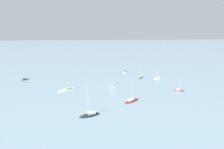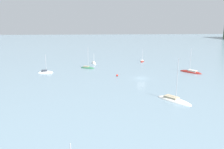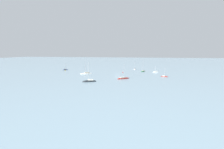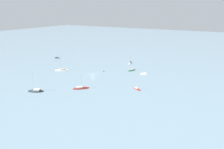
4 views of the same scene
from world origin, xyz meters
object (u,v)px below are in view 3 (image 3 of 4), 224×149
(sailboat_1, at_px, (143,72))
(sailboat_6, at_px, (65,70))
(mooring_buoy_0, at_px, (65,70))
(sailboat_7, at_px, (86,74))
(sailboat_3, at_px, (135,69))
(sailboat_4, at_px, (89,81))
(sailboat_0, at_px, (156,72))
(mooring_buoy_1, at_px, (123,72))
(sailboat_2, at_px, (164,77))
(sailboat_5, at_px, (123,79))

(sailboat_1, xyz_separation_m, sailboat_6, (66.32, 0.33, 0.01))
(sailboat_1, xyz_separation_m, mooring_buoy_0, (63.70, 6.22, 0.26))
(sailboat_6, distance_m, sailboat_7, 33.44)
(sailboat_3, relative_size, sailboat_4, 0.64)
(sailboat_0, xyz_separation_m, sailboat_4, (37.47, 48.95, 0.00))
(sailboat_7, relative_size, mooring_buoy_0, 15.97)
(mooring_buoy_1, bearing_deg, sailboat_3, -106.01)
(sailboat_2, height_order, sailboat_4, sailboat_4)
(mooring_buoy_1, bearing_deg, sailboat_1, -144.62)
(sailboat_6, relative_size, sailboat_7, 0.54)
(sailboat_1, bearing_deg, sailboat_2, 57.14)
(sailboat_4, distance_m, sailboat_6, 63.96)
(sailboat_7, bearing_deg, sailboat_6, -76.01)
(sailboat_4, xyz_separation_m, mooring_buoy_0, (35.80, -45.25, 0.24))
(mooring_buoy_0, bearing_deg, sailboat_2, 165.98)
(sailboat_6, bearing_deg, sailboat_4, -80.93)
(sailboat_2, xyz_separation_m, mooring_buoy_0, (77.50, -19.35, 0.25))
(sailboat_0, distance_m, sailboat_1, 9.89)
(sailboat_0, relative_size, sailboat_3, 0.72)
(sailboat_5, bearing_deg, sailboat_4, 178.47)
(mooring_buoy_1, bearing_deg, sailboat_4, 72.33)
(sailboat_7, bearing_deg, sailboat_4, 75.07)
(sailboat_0, bearing_deg, mooring_buoy_0, -14.74)
(sailboat_2, distance_m, mooring_buoy_1, 32.36)
(sailboat_4, xyz_separation_m, mooring_buoy_1, (-13.04, -40.91, 0.24))
(sailboat_1, distance_m, mooring_buoy_1, 18.24)
(sailboat_6, bearing_deg, sailboat_1, -27.56)
(sailboat_2, distance_m, sailboat_3, 45.93)
(sailboat_3, xyz_separation_m, mooring_buoy_0, (56.20, 21.34, 0.23))
(sailboat_2, bearing_deg, sailboat_1, 140.55)
(mooring_buoy_0, bearing_deg, sailboat_3, -159.21)
(sailboat_2, bearing_deg, sailboat_5, -130.65)
(sailboat_2, height_order, sailboat_5, sailboat_5)
(sailboat_0, distance_m, sailboat_2, 23.44)
(sailboat_0, relative_size, sailboat_5, 0.57)
(sailboat_7, height_order, mooring_buoy_1, sailboat_7)
(sailboat_0, xyz_separation_m, sailboat_5, (20.69, 35.84, -0.02))
(mooring_buoy_0, bearing_deg, sailboat_0, -177.11)
(sailboat_1, xyz_separation_m, sailboat_4, (27.90, 51.47, 0.02))
(sailboat_4, height_order, sailboat_6, sailboat_4)
(sailboat_6, distance_m, mooring_buoy_1, 52.46)
(sailboat_0, relative_size, mooring_buoy_0, 7.89)
(sailboat_6, relative_size, mooring_buoy_1, 8.36)
(sailboat_4, xyz_separation_m, sailboat_6, (38.42, -51.14, -0.02))
(sailboat_4, height_order, sailboat_5, sailboat_4)
(mooring_buoy_0, bearing_deg, mooring_buoy_1, 174.92)
(sailboat_2, height_order, sailboat_3, sailboat_3)
(sailboat_4, bearing_deg, sailboat_7, -93.53)
(sailboat_0, xyz_separation_m, sailboat_6, (75.89, -2.19, -0.01))
(sailboat_4, xyz_separation_m, sailboat_5, (-16.78, -13.12, -0.02))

